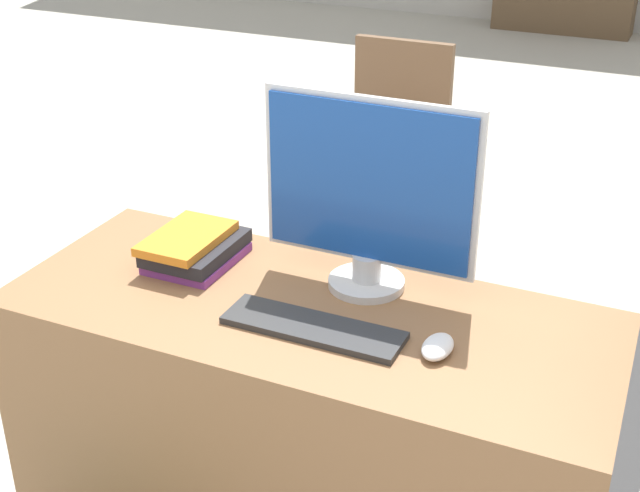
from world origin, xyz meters
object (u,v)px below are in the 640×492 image
monitor (369,194)px  book_stack (194,248)px  far_chair (392,142)px  mouse (438,347)px  keyboard (313,328)px

monitor → book_stack: bearing=-171.8°
monitor → far_chair: (-0.55, 1.68, -0.51)m
book_stack → far_chair: far_chair is taller
mouse → book_stack: size_ratio=0.41×
monitor → keyboard: 0.34m
mouse → far_chair: 2.08m
mouse → keyboard: bearing=-174.3°
mouse → book_stack: bearing=168.0°
mouse → far_chair: (-0.80, 1.90, -0.27)m
book_stack → far_chair: (-0.10, 1.75, -0.30)m
keyboard → mouse: (0.28, 0.03, 0.01)m
mouse → far_chair: far_chair is taller
monitor → keyboard: (-0.03, -0.24, -0.24)m
monitor → keyboard: bearing=-97.4°
monitor → mouse: 0.40m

